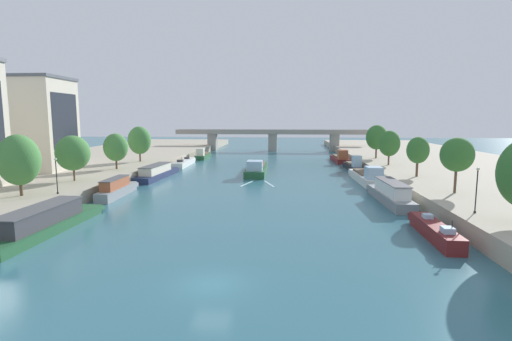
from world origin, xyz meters
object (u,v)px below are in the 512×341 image
at_px(moored_boat_left_near, 203,155).
at_px(bridge_far, 273,137).
at_px(moored_boat_right_upstream, 340,158).
at_px(moored_boat_right_gap_after, 353,165).
at_px(tree_left_distant, 139,140).
at_px(tree_right_past_mid, 457,155).
at_px(moored_boat_left_end, 157,172).
at_px(tree_left_second, 116,147).
at_px(lamppost_right_bank, 477,188).
at_px(moored_boat_right_far, 390,193).
at_px(barge_midriver, 257,168).
at_px(tree_left_by_lamp, 73,153).
at_px(tree_right_second, 389,143).
at_px(tree_left_nearest, 19,160).
at_px(lamppost_left_bank, 56,174).
at_px(moored_boat_left_downstream, 45,221).
at_px(tree_right_distant, 377,137).
at_px(tree_right_by_lamp, 418,150).
at_px(moored_boat_left_far, 184,163).
at_px(moored_boat_right_midway, 434,230).
at_px(moored_boat_right_lone, 367,177).
at_px(moored_boat_left_upstream, 117,188).

relative_size(moored_boat_left_near, bridge_far, 0.19).
bearing_deg(moored_boat_right_upstream, moored_boat_right_gap_after, -86.77).
xyz_separation_m(tree_left_distant, tree_right_past_mid, (49.95, -30.24, 0.20)).
relative_size(moored_boat_left_near, tree_right_past_mid, 1.89).
relative_size(moored_boat_left_end, tree_right_past_mid, 2.48).
distance_m(moored_boat_right_gap_after, tree_left_second, 46.81).
relative_size(moored_boat_right_gap_after, lamppost_right_bank, 2.88).
height_order(moored_boat_right_far, moored_boat_right_upstream, moored_boat_right_upstream).
bearing_deg(barge_midriver, moored_boat_right_upstream, 48.43).
height_order(moored_boat_right_gap_after, tree_left_by_lamp, tree_left_by_lamp).
bearing_deg(moored_boat_right_gap_after, tree_right_second, -51.54).
height_order(tree_left_nearest, tree_left_distant, tree_left_distant).
xyz_separation_m(tree_left_nearest, lamppost_left_bank, (3.50, 1.33, -1.77)).
distance_m(moored_boat_left_near, tree_left_by_lamp, 50.73).
bearing_deg(lamppost_left_bank, lamppost_right_bank, -7.36).
relative_size(moored_boat_left_downstream, tree_left_second, 2.65).
distance_m(moored_boat_right_gap_after, moored_boat_right_upstream, 14.74).
height_order(tree_right_past_mid, tree_right_distant, tree_right_distant).
bearing_deg(tree_right_past_mid, tree_right_by_lamp, 90.57).
xyz_separation_m(moored_boat_left_near, tree_left_by_lamp, (-7.52, -49.94, 4.89)).
bearing_deg(tree_left_second, barge_midriver, 22.58).
bearing_deg(bridge_far, moored_boat_left_far, -113.43).
distance_m(moored_boat_left_downstream, tree_left_by_lamp, 20.60).
distance_m(tree_right_distant, bridge_far, 47.69).
xyz_separation_m(moored_boat_right_midway, moored_boat_right_upstream, (-0.13, 61.59, 0.25)).
xyz_separation_m(moored_boat_left_near, moored_boat_right_gap_after, (36.31, -20.34, 0.03)).
bearing_deg(bridge_far, tree_right_past_mid, -73.24).
xyz_separation_m(tree_left_second, tree_right_past_mid, (49.53, -18.16, 0.74)).
height_order(tree_left_distant, tree_right_second, tree_left_distant).
height_order(tree_left_second, tree_right_by_lamp, tree_left_second).
relative_size(tree_right_second, tree_right_distant, 0.88).
bearing_deg(moored_boat_right_lone, lamppost_right_bank, -81.73).
bearing_deg(tree_right_by_lamp, moored_boat_right_upstream, 100.46).
distance_m(moored_boat_left_upstream, moored_boat_right_gap_after, 48.30).
height_order(moored_boat_left_near, bridge_far, bridge_far).
bearing_deg(barge_midriver, tree_right_by_lamp, -30.09).
bearing_deg(tree_right_by_lamp, tree_right_second, 91.84).
bearing_deg(moored_boat_left_near, moored_boat_right_gap_after, -29.26).
bearing_deg(tree_left_by_lamp, tree_right_distant, 35.64).
bearing_deg(tree_left_distant, tree_right_by_lamp, -18.87).
height_order(moored_boat_right_far, moored_boat_right_gap_after, moored_boat_right_gap_after).
height_order(barge_midriver, bridge_far, bridge_far).
relative_size(moored_boat_right_lone, tree_left_second, 2.51).
xyz_separation_m(tree_left_nearest, tree_right_past_mid, (50.00, 5.69, 0.43)).
xyz_separation_m(tree_right_past_mid, tree_right_distant, (-0.08, 40.74, 0.11)).
bearing_deg(moored_boat_right_lone, tree_right_past_mid, -70.67).
bearing_deg(barge_midriver, bridge_far, 88.76).
height_order(moored_boat_left_downstream, tree_right_distant, tree_right_distant).
height_order(moored_boat_left_end, moored_boat_right_midway, moored_boat_left_end).
xyz_separation_m(moored_boat_left_far, tree_left_second, (-6.47, -20.83, 4.97)).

